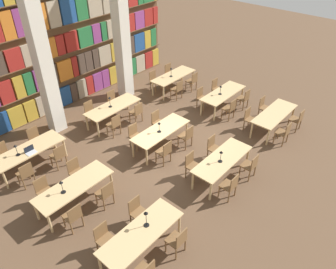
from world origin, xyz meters
TOP-DOWN VIEW (x-y plane):
  - ground_plane at (0.00, 0.00)m, footprint 40.00×40.00m
  - bookshelf_bank at (0.01, 5.18)m, footprint 10.74×0.35m
  - pillar_left at (-1.81, 3.87)m, footprint 0.51×0.51m
  - pillar_center at (1.81, 3.87)m, footprint 0.51×0.51m
  - reading_table_0 at (-3.56, -2.50)m, footprint 2.28×0.82m
  - chair_1 at (-4.15, -1.80)m, footprint 0.42×0.40m
  - chair_2 at (-3.01, -3.19)m, footprint 0.42×0.40m
  - chair_3 at (-3.01, -1.80)m, footprint 0.42×0.40m
  - desk_lamp_0 at (-3.32, -2.45)m, footprint 0.14×0.14m
  - reading_table_1 at (0.07, -2.44)m, footprint 2.28×0.82m
  - chair_4 at (-0.55, -3.14)m, footprint 0.42×0.40m
  - chair_5 at (-0.55, -1.74)m, footprint 0.42×0.40m
  - chair_6 at (0.63, -3.14)m, footprint 0.42×0.40m
  - chair_7 at (0.63, -1.74)m, footprint 0.42×0.40m
  - desk_lamp_1 at (-0.09, -2.46)m, footprint 0.14×0.14m
  - reading_table_2 at (3.62, -2.44)m, footprint 2.28×0.82m
  - chair_8 at (3.03, -3.14)m, footprint 0.42×0.40m
  - chair_9 at (3.03, -1.74)m, footprint 0.42×0.40m
  - chair_10 at (4.18, -3.14)m, footprint 0.42×0.40m
  - chair_11 at (4.18, -1.74)m, footprint 0.42×0.40m
  - reading_table_3 at (-3.68, 0.06)m, footprint 2.28×0.82m
  - chair_12 at (-4.24, -0.63)m, footprint 0.42×0.40m
  - chair_13 at (-4.24, 0.76)m, footprint 0.42×0.40m
  - chair_14 at (-3.14, -0.63)m, footprint 0.42×0.40m
  - chair_15 at (-3.14, 0.76)m, footprint 0.42×0.40m
  - desk_lamp_2 at (-4.02, 0.05)m, footprint 0.14×0.14m
  - reading_table_4 at (-0.03, 0.06)m, footprint 2.28×0.82m
  - chair_16 at (-0.61, -0.64)m, footprint 0.42×0.40m
  - chair_17 at (-0.61, 0.75)m, footprint 0.42×0.40m
  - chair_18 at (0.56, -0.64)m, footprint 0.42×0.40m
  - chair_19 at (0.56, 0.75)m, footprint 0.42×0.40m
  - desk_lamp_3 at (-0.15, 0.02)m, footprint 0.14×0.14m
  - reading_table_5 at (3.70, -0.08)m, footprint 2.28×0.82m
  - chair_20 at (3.17, -0.77)m, footprint 0.42×0.40m
  - chair_21 at (3.17, 0.62)m, footprint 0.42×0.40m
  - chair_22 at (4.27, -0.77)m, footprint 0.42×0.40m
  - chair_23 at (4.27, 0.62)m, footprint 0.42×0.40m
  - desk_lamp_4 at (3.50, -0.06)m, footprint 0.14×0.14m
  - reading_table_6 at (-3.65, 2.54)m, footprint 2.28×0.82m
  - chair_24 at (-4.21, 1.84)m, footprint 0.42×0.40m
  - chair_25 at (-4.21, 3.23)m, footprint 0.42×0.40m
  - chair_26 at (-3.04, 1.84)m, footprint 0.42×0.40m
  - chair_27 at (-3.04, 3.23)m, footprint 0.42×0.40m
  - desk_lamp_5 at (-4.02, 2.51)m, footprint 0.14×0.14m
  - laptop at (-3.69, 2.32)m, footprint 0.32×0.22m
  - reading_table_7 at (-0.07, 2.54)m, footprint 2.28×0.82m
  - chair_28 at (-0.64, 1.85)m, footprint 0.42×0.40m
  - chair_29 at (-0.64, 3.24)m, footprint 0.42×0.40m
  - chair_30 at (0.53, 1.85)m, footprint 0.42×0.40m
  - chair_31 at (0.53, 3.24)m, footprint 0.42×0.40m
  - desk_lamp_6 at (-0.15, 2.59)m, footprint 0.14×0.14m
  - reading_table_8 at (3.60, 2.56)m, footprint 2.28×0.82m
  - chair_32 at (3.06, 1.87)m, footprint 0.42×0.40m
  - chair_33 at (3.06, 3.26)m, footprint 0.42×0.40m
  - chair_34 at (4.14, 1.87)m, footprint 0.42×0.40m
  - chair_35 at (4.14, 3.26)m, footprint 0.42×0.40m
  - desk_lamp_7 at (3.44, 2.56)m, footprint 0.14×0.14m

SIDE VIEW (x-z plane):
  - ground_plane at x=0.00m, z-range 0.00..0.00m
  - chair_1 at x=-4.15m, z-range 0.04..0.93m
  - chair_2 at x=-3.01m, z-range 0.04..0.93m
  - chair_3 at x=-3.01m, z-range 0.04..0.93m
  - chair_4 at x=-0.55m, z-range 0.04..0.93m
  - chair_5 at x=-0.55m, z-range 0.04..0.93m
  - chair_6 at x=0.63m, z-range 0.04..0.93m
  - chair_7 at x=0.63m, z-range 0.04..0.93m
  - chair_8 at x=3.03m, z-range 0.04..0.93m
  - chair_9 at x=3.03m, z-range 0.04..0.93m
  - chair_10 at x=4.18m, z-range 0.04..0.93m
  - chair_11 at x=4.18m, z-range 0.04..0.93m
  - chair_12 at x=-4.24m, z-range 0.04..0.93m
  - chair_13 at x=-4.24m, z-range 0.04..0.93m
  - chair_14 at x=-3.14m, z-range 0.04..0.93m
  - chair_15 at x=-3.14m, z-range 0.04..0.93m
  - chair_16 at x=-0.61m, z-range 0.04..0.93m
  - chair_17 at x=-0.61m, z-range 0.04..0.93m
  - chair_18 at x=0.56m, z-range 0.04..0.93m
  - chair_19 at x=0.56m, z-range 0.04..0.93m
  - chair_20 at x=3.17m, z-range 0.04..0.93m
  - chair_21 at x=3.17m, z-range 0.04..0.93m
  - chair_22 at x=4.27m, z-range 0.04..0.93m
  - chair_23 at x=4.27m, z-range 0.04..0.93m
  - chair_24 at x=-4.21m, z-range 0.04..0.93m
  - chair_25 at x=-4.21m, z-range 0.04..0.93m
  - chair_26 at x=-3.04m, z-range 0.04..0.93m
  - chair_27 at x=-3.04m, z-range 0.04..0.93m
  - chair_28 at x=-0.64m, z-range 0.04..0.93m
  - chair_29 at x=-0.64m, z-range 0.04..0.93m
  - chair_30 at x=0.53m, z-range 0.04..0.93m
  - chair_31 at x=0.53m, z-range 0.04..0.93m
  - chair_32 at x=3.06m, z-range 0.04..0.93m
  - chair_33 at x=3.06m, z-range 0.04..0.93m
  - chair_34 at x=4.14m, z-range 0.04..0.93m
  - chair_35 at x=4.14m, z-range 0.04..0.93m
  - reading_table_0 at x=-3.56m, z-range 0.29..1.03m
  - reading_table_1 at x=0.07m, z-range 0.29..1.03m
  - reading_table_2 at x=3.62m, z-range 0.29..1.03m
  - reading_table_3 at x=-3.68m, z-range 0.29..1.03m
  - reading_table_4 at x=-0.03m, z-range 0.29..1.03m
  - reading_table_5 at x=3.70m, z-range 0.29..1.03m
  - reading_table_6 at x=-3.65m, z-range 0.29..1.03m
  - reading_table_7 at x=-0.07m, z-range 0.29..1.03m
  - reading_table_8 at x=3.60m, z-range 0.29..1.03m
  - laptop at x=-3.69m, z-range 0.67..0.88m
  - desk_lamp_4 at x=3.50m, z-range 0.80..1.20m
  - desk_lamp_3 at x=-0.15m, z-range 0.80..1.20m
  - desk_lamp_5 at x=-4.02m, z-range 0.80..1.21m
  - desk_lamp_1 at x=-0.09m, z-range 0.80..1.22m
  - desk_lamp_2 at x=-4.02m, z-range 0.81..1.23m
  - desk_lamp_7 at x=3.44m, z-range 0.81..1.24m
  - desk_lamp_6 at x=-0.15m, z-range 0.81..1.25m
  - desk_lamp_0 at x=-3.32m, z-range 0.82..1.33m
  - bookshelf_bank at x=0.01m, z-range -0.08..5.42m
  - pillar_left at x=-1.81m, z-range 0.00..6.00m
  - pillar_center at x=1.81m, z-range 0.00..6.00m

